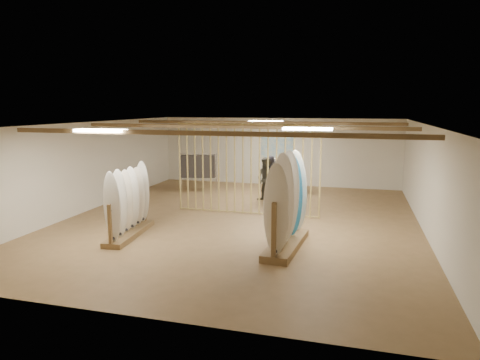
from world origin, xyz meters
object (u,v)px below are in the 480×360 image
(shopper_b, at_px, (267,177))
(clothing_rack_a, at_px, (198,166))
(clothing_rack_b, at_px, (280,170))
(rack_right, at_px, (287,217))
(rack_left, at_px, (129,213))
(shopper_a, at_px, (270,174))

(shopper_b, bearing_deg, clothing_rack_a, 179.10)
(clothing_rack_b, bearing_deg, rack_right, -87.06)
(rack_left, bearing_deg, shopper_a, 58.10)
(rack_left, relative_size, rack_right, 0.94)
(clothing_rack_a, relative_size, shopper_b, 0.86)
(rack_right, bearing_deg, rack_left, -174.14)
(clothing_rack_b, height_order, shopper_a, shopper_a)
(shopper_b, bearing_deg, clothing_rack_b, 100.61)
(rack_right, xyz_separation_m, clothing_rack_b, (-1.25, 6.24, 0.14))
(rack_right, height_order, clothing_rack_a, rack_right)
(rack_right, relative_size, shopper_b, 1.37)
(rack_left, bearing_deg, clothing_rack_b, 60.53)
(rack_left, xyz_separation_m, clothing_rack_a, (-0.36, 5.93, 0.37))
(shopper_a, bearing_deg, shopper_b, 79.85)
(clothing_rack_a, bearing_deg, shopper_b, -32.94)
(rack_right, bearing_deg, shopper_a, 109.79)
(rack_right, distance_m, clothing_rack_b, 6.37)
(clothing_rack_a, bearing_deg, clothing_rack_b, -5.56)
(rack_left, distance_m, clothing_rack_b, 6.93)
(shopper_a, relative_size, shopper_b, 1.02)
(rack_right, xyz_separation_m, shopper_a, (-1.43, 5.22, 0.13))
(shopper_b, bearing_deg, rack_left, -98.80)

